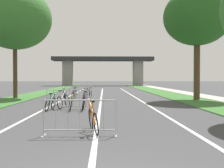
{
  "coord_description": "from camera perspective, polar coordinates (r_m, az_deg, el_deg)",
  "views": [
    {
      "loc": [
        0.23,
        -3.71,
        1.65
      ],
      "look_at": [
        0.78,
        14.89,
        1.26
      ],
      "focal_mm": 43.42,
      "sensor_mm": 36.0,
      "label": 1
    }
  ],
  "objects": [
    {
      "name": "crowd_barrier_third",
      "position": [
        21.18,
        -7.06,
        -1.87
      ],
      "size": [
        2.13,
        0.56,
        1.05
      ],
      "rotation": [
        0.0,
        0.0,
        0.06
      ],
      "color": "#ADADB2",
      "rests_on": "ground"
    },
    {
      "name": "bicycle_purple_5",
      "position": [
        14.04,
        -5.95,
        -3.95
      ],
      "size": [
        0.48,
        1.69,
        1.02
      ],
      "rotation": [
        0.0,
        0.0,
        0.02
      ],
      "color": "black",
      "rests_on": "ground"
    },
    {
      "name": "grass_verge_right",
      "position": [
        32.79,
        9.8,
        -1.65
      ],
      "size": [
        2.83,
        69.37,
        0.05
      ],
      "primitive_type": "cube",
      "color": "#386B2D",
      "rests_on": "ground"
    },
    {
      "name": "crowd_barrier_second",
      "position": [
        14.55,
        -9.59,
        -3.28
      ],
      "size": [
        2.11,
        0.46,
        1.05
      ],
      "rotation": [
        0.0,
        0.0,
        0.01
      ],
      "color": "#ADADB2",
      "rests_on": "ground"
    },
    {
      "name": "tree_left_maple_mid",
      "position": [
        23.81,
        -19.79,
        12.85
      ],
      "size": [
        5.9,
        5.9,
        9.01
      ],
      "color": "#4C3823",
      "rests_on": "ground"
    },
    {
      "name": "lane_stripe_right_lane",
      "position": [
        23.99,
        4.8,
        -2.73
      ],
      "size": [
        0.14,
        40.13,
        0.01
      ],
      "primitive_type": "cube",
      "color": "silver",
      "rests_on": "ground"
    },
    {
      "name": "bicycle_orange_4",
      "position": [
        8.3,
        -4.01,
        -7.51
      ],
      "size": [
        0.58,
        1.66,
        1.02
      ],
      "rotation": [
        0.0,
        0.0,
        0.2
      ],
      "color": "black",
      "rests_on": "ground"
    },
    {
      "name": "overpass_bridge",
      "position": [
        61.12,
        -1.92,
        4.04
      ],
      "size": [
        22.5,
        4.36,
        6.42
      ],
      "color": "#2D2D30",
      "rests_on": "ground"
    },
    {
      "name": "bicycle_silver_0",
      "position": [
        20.75,
        -5.99,
        -2.36
      ],
      "size": [
        0.48,
        1.71,
        0.9
      ],
      "rotation": [
        0.0,
        0.0,
        0.03
      ],
      "color": "black",
      "rests_on": "ground"
    },
    {
      "name": "bicycle_black_6",
      "position": [
        21.7,
        -4.99,
        -2.19
      ],
      "size": [
        0.54,
        1.67,
        0.95
      ],
      "rotation": [
        0.0,
        0.0,
        2.89
      ],
      "color": "black",
      "rests_on": "ground"
    },
    {
      "name": "lane_stripe_center",
      "position": [
        23.84,
        -2.25,
        -2.75
      ],
      "size": [
        0.14,
        40.13,
        0.01
      ],
      "primitive_type": "cube",
      "color": "silver",
      "rests_on": "ground"
    },
    {
      "name": "tree_right_oak_mid",
      "position": [
        21.88,
        17.49,
        13.26
      ],
      "size": [
        5.06,
        5.06,
        8.42
      ],
      "color": "#4C3823",
      "rests_on": "ground"
    },
    {
      "name": "bicycle_yellow_7",
      "position": [
        14.11,
        -8.53,
        -4.06
      ],
      "size": [
        0.43,
        1.69,
        0.93
      ],
      "rotation": [
        0.0,
        0.0,
        0.09
      ],
      "color": "black",
      "rests_on": "ground"
    },
    {
      "name": "bicycle_blue_2",
      "position": [
        21.73,
        -7.95,
        -2.13
      ],
      "size": [
        0.49,
        1.68,
        1.03
      ],
      "rotation": [
        0.0,
        0.0,
        3.02
      ],
      "color": "black",
      "rests_on": "ground"
    },
    {
      "name": "bicycle_green_3",
      "position": [
        14.24,
        -12.8,
        -4.04
      ],
      "size": [
        0.58,
        1.63,
        0.91
      ],
      "rotation": [
        0.0,
        0.0,
        -0.12
      ],
      "color": "black",
      "rests_on": "ground"
    },
    {
      "name": "bicycle_white_1",
      "position": [
        15.19,
        -10.18,
        -3.57
      ],
      "size": [
        0.58,
        1.72,
        1.03
      ],
      "rotation": [
        0.0,
        0.0,
        -0.25
      ],
      "color": "black",
      "rests_on": "ground"
    },
    {
      "name": "crowd_barrier_nearest",
      "position": [
        7.79,
        -6.82,
        -7.16
      ],
      "size": [
        2.11,
        0.47,
        1.05
      ],
      "rotation": [
        0.0,
        0.0,
        -0.01
      ],
      "color": "#ADADB2",
      "rests_on": "ground"
    },
    {
      "name": "lane_stripe_left_lane",
      "position": [
        24.05,
        -9.29,
        -2.73
      ],
      "size": [
        0.14,
        40.13,
        0.01
      ],
      "primitive_type": "cube",
      "color": "silver",
      "rests_on": "ground"
    },
    {
      "name": "grass_verge_left",
      "position": [
        32.89,
        -13.99,
        -1.66
      ],
      "size": [
        2.83,
        69.37,
        0.05
      ],
      "primitive_type": "cube",
      "color": "#386B2D",
      "rests_on": "ground"
    },
    {
      "name": "bicycle_teal_8",
      "position": [
        21.67,
        -10.01,
        -2.25
      ],
      "size": [
        0.67,
        1.64,
        0.93
      ],
      "rotation": [
        0.0,
        0.0,
        0.24
      ],
      "color": "black",
      "rests_on": "ground"
    },
    {
      "name": "sidewalk_path_right",
      "position": [
        33.35,
        13.84,
        -1.6
      ],
      "size": [
        1.96,
        69.37,
        0.08
      ],
      "primitive_type": "cube",
      "color": "#ADA89E",
      "rests_on": "ground"
    }
  ]
}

